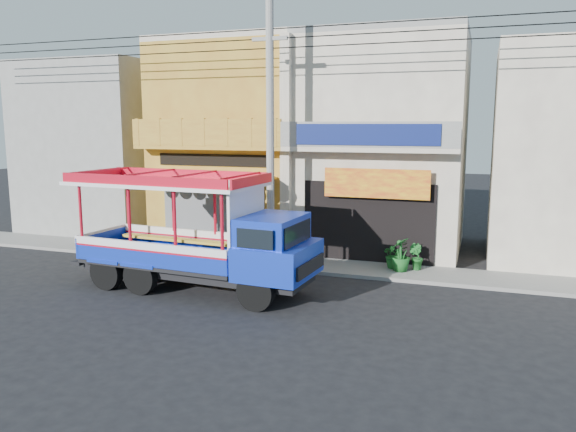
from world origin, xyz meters
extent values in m
plane|color=black|center=(0.00, 0.00, 0.00)|extent=(90.00, 90.00, 0.00)
cube|color=slate|center=(0.00, 4.00, 0.06)|extent=(30.00, 2.00, 0.12)
cube|color=#AF7126|center=(-4.00, 8.00, 4.00)|extent=(6.00, 6.00, 8.00)
cube|color=#595B5E|center=(-4.00, 4.98, 1.40)|extent=(4.20, 0.10, 2.60)
cube|color=gold|center=(-4.00, 4.25, 3.05)|extent=(5.20, 1.50, 0.31)
cube|color=#AF7126|center=(-4.00, 4.65, 4.05)|extent=(6.00, 0.70, 0.18)
cube|color=#AF7126|center=(-4.00, 4.35, 4.60)|extent=(6.00, 0.12, 0.95)
cube|color=black|center=(-4.00, 4.97, 3.55)|extent=(4.50, 0.04, 0.45)
cube|color=#AFA18F|center=(-4.00, 8.00, 8.12)|extent=(6.00, 6.00, 0.24)
cube|color=#AFA18F|center=(2.00, 8.00, 4.00)|extent=(6.00, 6.00, 8.00)
cube|color=black|center=(2.00, 4.98, 1.50)|extent=(4.60, 0.12, 2.80)
cube|color=yellow|center=(2.30, 4.70, 2.90)|extent=(3.60, 0.05, 1.00)
cube|color=#AFA18F|center=(2.00, 4.65, 4.05)|extent=(6.00, 0.70, 0.18)
cube|color=gray|center=(2.00, 4.35, 4.55)|extent=(6.00, 0.12, 0.85)
cube|color=navy|center=(2.00, 4.28, 4.55)|extent=(4.80, 0.06, 0.70)
cube|color=gray|center=(2.00, 8.00, 8.12)|extent=(6.00, 6.00, 0.24)
cube|color=#AFA18F|center=(-1.00, 4.85, 4.00)|extent=(0.35, 0.30, 8.00)
cube|color=gray|center=(-11.00, 8.00, 3.80)|extent=(6.00, 6.00, 7.60)
cylinder|color=gray|center=(-1.00, 3.30, 4.50)|extent=(0.26, 0.26, 9.00)
cube|color=gray|center=(-1.00, 3.30, 7.60)|extent=(1.20, 0.12, 0.12)
cylinder|color=black|center=(0.00, 3.30, 7.30)|extent=(28.00, 0.04, 0.04)
cylinder|color=black|center=(0.00, 3.30, 7.60)|extent=(28.00, 0.04, 0.04)
cylinder|color=black|center=(0.00, 3.30, 7.90)|extent=(28.00, 0.04, 0.04)
cylinder|color=black|center=(0.20, -0.95, 0.52)|extent=(1.05, 0.36, 1.04)
cylinder|color=black|center=(0.34, 1.01, 0.52)|extent=(1.05, 0.36, 1.04)
cylinder|color=black|center=(-3.52, -0.69, 0.52)|extent=(1.05, 0.36, 1.04)
cylinder|color=black|center=(-3.38, 1.27, 0.52)|extent=(1.05, 0.36, 1.04)
cylinder|color=black|center=(-4.75, -0.61, 0.52)|extent=(1.05, 0.36, 1.04)
cylinder|color=black|center=(-4.62, 1.36, 0.52)|extent=(1.05, 0.36, 1.04)
cube|color=black|center=(-2.21, 0.20, 0.62)|extent=(7.06, 2.19, 0.29)
cube|color=#1231C1|center=(0.48, 0.02, 1.19)|extent=(2.02, 2.40, 0.93)
cube|color=#1231C1|center=(0.32, 0.03, 2.02)|extent=(1.59, 2.19, 0.78)
cube|color=black|center=(1.05, -0.02, 1.97)|extent=(0.19, 1.82, 0.57)
cube|color=black|center=(-3.06, 0.26, 0.83)|extent=(5.27, 2.63, 0.12)
cube|color=#1231C1|center=(-3.14, -0.83, 1.19)|extent=(5.12, 0.44, 0.62)
cube|color=white|center=(-3.14, -0.83, 1.47)|extent=(5.12, 0.45, 0.23)
cube|color=#1231C1|center=(-2.98, 1.36, 1.19)|extent=(5.12, 0.44, 0.62)
cube|color=white|center=(-2.98, 1.36, 1.47)|extent=(5.12, 0.45, 0.23)
cylinder|color=red|center=(-5.54, -0.65, 2.33)|extent=(0.10, 0.10, 1.66)
cylinder|color=red|center=(-5.39, 1.50, 2.33)|extent=(0.10, 0.10, 1.66)
cube|color=white|center=(-0.48, 0.08, 1.99)|extent=(0.23, 2.10, 2.33)
cube|color=white|center=(-3.16, 0.27, 3.16)|extent=(5.91, 2.93, 0.10)
cube|color=red|center=(-3.16, 0.27, 3.34)|extent=(5.69, 2.81, 0.27)
cube|color=black|center=(-7.08, 4.25, 0.16)|extent=(0.56, 0.43, 0.09)
cube|color=#0B4222|center=(-7.08, 4.25, 0.61)|extent=(0.57, 0.28, 0.81)
imported|color=#19591F|center=(3.06, 4.29, 0.58)|extent=(1.06, 1.02, 0.92)
imported|color=#19591F|center=(3.75, 4.33, 0.55)|extent=(0.60, 0.57, 0.86)
imported|color=#19591F|center=(3.30, 3.97, 0.68)|extent=(0.78, 0.78, 1.12)
camera|label=1|loc=(5.70, -14.16, 4.88)|focal=35.00mm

